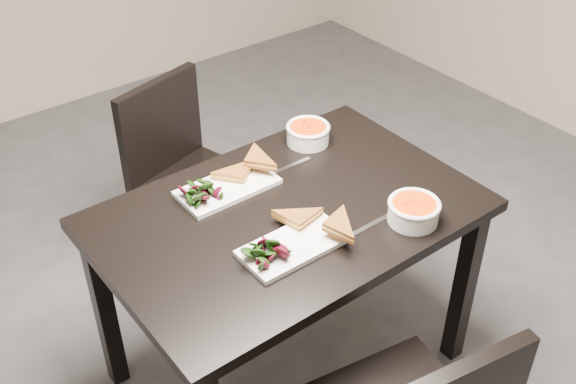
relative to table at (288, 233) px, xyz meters
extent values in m
cube|color=black|center=(0.00, 0.00, 0.08)|extent=(1.20, 0.80, 0.04)
cube|color=black|center=(0.54, -0.34, -0.30)|extent=(0.06, 0.06, 0.71)
cube|color=black|center=(-0.54, 0.34, -0.30)|extent=(0.06, 0.06, 0.71)
cube|color=black|center=(0.54, 0.34, -0.30)|extent=(0.06, 0.06, 0.71)
cube|color=black|center=(0.06, 0.68, -0.22)|extent=(0.52, 0.52, 0.04)
cube|color=black|center=(-0.07, 0.46, -0.45)|extent=(0.05, 0.05, 0.41)
cube|color=black|center=(0.28, 0.56, -0.45)|extent=(0.05, 0.05, 0.41)
cube|color=black|center=(-0.16, 0.81, -0.45)|extent=(0.05, 0.05, 0.41)
cube|color=black|center=(0.18, 0.91, -0.45)|extent=(0.05, 0.05, 0.41)
cube|color=black|center=(0.01, 0.87, 0.00)|extent=(0.42, 0.15, 0.40)
cube|color=white|center=(-0.10, -0.16, 0.11)|extent=(0.33, 0.16, 0.02)
cylinder|color=white|center=(0.27, -0.28, 0.13)|extent=(0.16, 0.16, 0.06)
cylinder|color=#EF4C0A|center=(0.27, -0.28, 0.16)|extent=(0.14, 0.14, 0.02)
torus|color=white|center=(0.27, -0.28, 0.16)|extent=(0.16, 0.16, 0.02)
cube|color=silver|center=(0.15, -0.22, 0.10)|extent=(0.18, 0.02, 0.00)
cube|color=white|center=(-0.09, 0.21, 0.11)|extent=(0.33, 0.17, 0.02)
cylinder|color=white|center=(0.30, 0.28, 0.13)|extent=(0.15, 0.15, 0.06)
cylinder|color=#EF4C0A|center=(0.30, 0.28, 0.16)|extent=(0.13, 0.13, 0.02)
torus|color=white|center=(0.30, 0.28, 0.16)|extent=(0.16, 0.16, 0.02)
cube|color=silver|center=(0.15, 0.19, 0.10)|extent=(0.18, 0.02, 0.00)
camera|label=1|loc=(-1.07, -1.39, 1.45)|focal=43.18mm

